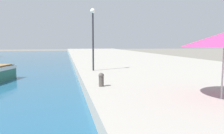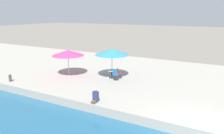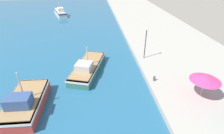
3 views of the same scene
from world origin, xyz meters
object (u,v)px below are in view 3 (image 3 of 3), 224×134
object	(u,v)px
cafe_umbrella_white	(206,78)
fishing_boat_far	(60,12)
mooring_bollard	(154,78)
fishing_boat_near	(25,102)
lamppost	(146,38)
fishing_boat_mid	(88,67)

from	to	relation	value
cafe_umbrella_white	fishing_boat_far	bearing A→B (deg)	116.91
mooring_bollard	fishing_boat_far	bearing A→B (deg)	113.97
fishing_boat_near	lamppost	xyz separation A→B (m)	(14.30, 8.71, 2.88)
cafe_umbrella_white	lamppost	xyz separation A→B (m)	(-3.58, 9.26, 0.91)
fishing_boat_near	lamppost	bearing A→B (deg)	32.60
fishing_boat_far	fishing_boat_mid	bearing A→B (deg)	-93.43
fishing_boat_far	lamppost	xyz separation A→B (m)	(16.87, -31.03, 2.87)
fishing_boat_far	lamppost	distance (m)	35.43
fishing_boat_near	fishing_boat_far	bearing A→B (deg)	94.95
fishing_boat_mid	lamppost	size ratio (longest dim) A/B	1.95
fishing_boat_far	lamppost	size ratio (longest dim) A/B	2.11
fishing_boat_near	fishing_boat_mid	world-z (taller)	fishing_boat_near
cafe_umbrella_white	fishing_boat_near	bearing A→B (deg)	178.24
fishing_boat_near	mooring_bollard	bearing A→B (deg)	12.17
fishing_boat_far	lamppost	bearing A→B (deg)	-79.37
fishing_boat_near	cafe_umbrella_white	bearing A→B (deg)	-0.51
fishing_boat_near	fishing_boat_far	world-z (taller)	fishing_boat_far
fishing_boat_far	cafe_umbrella_white	distance (m)	45.22
cafe_umbrella_white	fishing_boat_mid	bearing A→B (deg)	149.16
fishing_boat_near	fishing_boat_mid	distance (m)	8.88
mooring_bollard	lamppost	world-z (taller)	lamppost
fishing_boat_near	mooring_bollard	distance (m)	14.16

